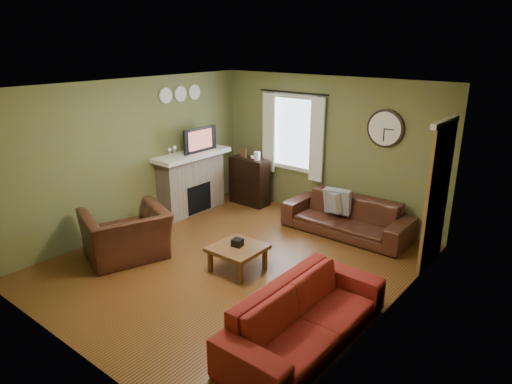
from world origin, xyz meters
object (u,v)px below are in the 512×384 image
Objects in this scene: armchair at (126,235)px; coffee_table at (238,258)px; sofa_brown at (347,216)px; sofa_red at (306,316)px; bookshelf at (249,181)px.

armchair reaches higher than coffee_table.
sofa_brown reaches higher than coffee_table.
sofa_red reaches higher than sofa_brown.
sofa_red is (1.07, -2.94, 0.01)m from sofa_brown.
sofa_brown is 1.84× the size of armchair.
sofa_red is 3.17× the size of coffee_table.
coffee_table is (1.57, 0.77, -0.20)m from armchair.
coffee_table is at bearing 135.48° from armchair.
sofa_brown is at bearing 163.02° from armchair.
sofa_red is 3.24m from armchair.
bookshelf reaches higher than coffee_table.
bookshelf reaches higher than sofa_red.
bookshelf is 2.85m from coffee_table.
bookshelf is at bearing 176.90° from sofa_brown.
sofa_red is (3.35, -3.07, -0.15)m from bookshelf.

